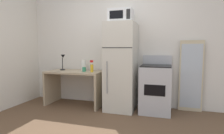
{
  "coord_description": "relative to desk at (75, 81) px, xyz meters",
  "views": [
    {
      "loc": [
        0.99,
        -2.31,
        1.25
      ],
      "look_at": [
        -0.04,
        1.1,
        0.88
      ],
      "focal_mm": 29.73,
      "sensor_mm": 36.0,
      "label": 1
    }
  ],
  "objects": [
    {
      "name": "oven_range",
      "position": [
        1.73,
        0.02,
        -0.06
      ],
      "size": [
        0.58,
        0.61,
        1.1
      ],
      "color": "#B7B7BC",
      "rests_on": "ground"
    },
    {
      "name": "microwave",
      "position": [
        1.04,
        -0.03,
        1.34
      ],
      "size": [
        0.46,
        0.35,
        0.26
      ],
      "color": "silver",
      "rests_on": "refrigerator"
    },
    {
      "name": "wall_back_white",
      "position": [
        0.95,
        0.39,
        0.77
      ],
      "size": [
        5.0,
        0.1,
        2.6
      ],
      "primitive_type": "cube",
      "color": "silver",
      "rests_on": "ground"
    },
    {
      "name": "refrigerator",
      "position": [
        1.04,
        -0.01,
        0.34
      ],
      "size": [
        0.58,
        0.67,
        1.74
      ],
      "color": "beige",
      "rests_on": "ground"
    },
    {
      "name": "desk_lamp",
      "position": [
        -0.33,
        0.06,
        0.46
      ],
      "size": [
        0.14,
        0.12,
        0.35
      ],
      "color": "black",
      "rests_on": "desk"
    },
    {
      "name": "spray_bottle",
      "position": [
        0.43,
        -0.08,
        0.32
      ],
      "size": [
        0.06,
        0.06,
        0.25
      ],
      "color": "yellow",
      "rests_on": "desk"
    },
    {
      "name": "paper_towel_roll",
      "position": [
        0.14,
        0.14,
        0.34
      ],
      "size": [
        0.11,
        0.11,
        0.24
      ],
      "primitive_type": "cylinder",
      "color": "white",
      "rests_on": "desk"
    },
    {
      "name": "coffee_mug",
      "position": [
        0.24,
        -0.04,
        0.27
      ],
      "size": [
        0.08,
        0.08,
        0.09
      ],
      "primitive_type": "cylinder",
      "color": "#338C66",
      "rests_on": "desk"
    },
    {
      "name": "desk",
      "position": [
        0.0,
        0.0,
        0.0
      ],
      "size": [
        1.22,
        0.63,
        0.75
      ],
      "color": "tan",
      "rests_on": "ground"
    },
    {
      "name": "leaning_mirror",
      "position": [
        2.38,
        0.27,
        0.17
      ],
      "size": [
        0.44,
        0.03,
        1.4
      ],
      "color": "#C6B793",
      "rests_on": "ground"
    }
  ]
}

